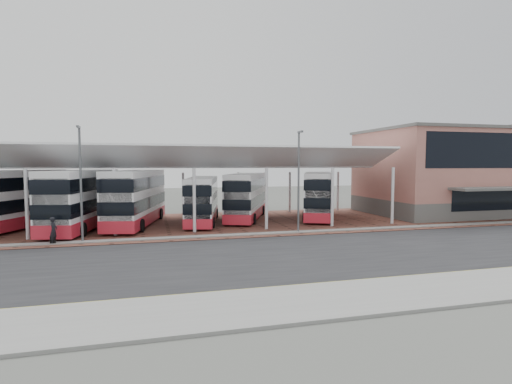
{
  "coord_description": "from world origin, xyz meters",
  "views": [
    {
      "loc": [
        -9.37,
        -23.34,
        5.49
      ],
      "look_at": [
        -0.83,
        8.81,
        3.16
      ],
      "focal_mm": 28.0,
      "sensor_mm": 36.0,
      "label": 1
    }
  ],
  "objects_px": {
    "bus_2": "(136,198)",
    "bus_4": "(246,196)",
    "bus_1": "(82,200)",
    "pedestrian": "(54,231)",
    "bus_0": "(7,201)",
    "terminal": "(451,172)",
    "bus_3": "(202,200)",
    "bus_5": "(318,195)"
  },
  "relations": [
    {
      "from": "bus_1",
      "to": "bus_4",
      "type": "relative_size",
      "value": 1.11
    },
    {
      "from": "terminal",
      "to": "bus_2",
      "type": "xyz_separation_m",
      "value": [
        -33.59,
        -0.38,
        -2.17
      ]
    },
    {
      "from": "bus_0",
      "to": "pedestrian",
      "type": "xyz_separation_m",
      "value": [
        4.85,
        -6.95,
        -1.52
      ]
    },
    {
      "from": "bus_2",
      "to": "bus_0",
      "type": "bearing_deg",
      "value": -164.04
    },
    {
      "from": "bus_1",
      "to": "bus_3",
      "type": "bearing_deg",
      "value": 16.73
    },
    {
      "from": "bus_0",
      "to": "bus_4",
      "type": "height_order",
      "value": "bus_0"
    },
    {
      "from": "bus_2",
      "to": "bus_4",
      "type": "distance_m",
      "value": 10.5
    },
    {
      "from": "bus_2",
      "to": "pedestrian",
      "type": "xyz_separation_m",
      "value": [
        -5.17,
        -7.5,
        -1.5
      ]
    },
    {
      "from": "pedestrian",
      "to": "bus_1",
      "type": "bearing_deg",
      "value": 2.75
    },
    {
      "from": "bus_3",
      "to": "bus_5",
      "type": "xyz_separation_m",
      "value": [
        11.83,
        0.64,
        0.19
      ]
    },
    {
      "from": "bus_1",
      "to": "pedestrian",
      "type": "relative_size",
      "value": 6.63
    },
    {
      "from": "bus_3",
      "to": "terminal",
      "type": "bearing_deg",
      "value": 12.81
    },
    {
      "from": "bus_3",
      "to": "bus_5",
      "type": "bearing_deg",
      "value": 15.03
    },
    {
      "from": "bus_2",
      "to": "pedestrian",
      "type": "bearing_deg",
      "value": -111.78
    },
    {
      "from": "terminal",
      "to": "pedestrian",
      "type": "relative_size",
      "value": 9.94
    },
    {
      "from": "terminal",
      "to": "pedestrian",
      "type": "height_order",
      "value": "terminal"
    },
    {
      "from": "bus_1",
      "to": "pedestrian",
      "type": "xyz_separation_m",
      "value": [
        -0.85,
        -6.47,
        -1.52
      ]
    },
    {
      "from": "bus_0",
      "to": "bus_4",
      "type": "bearing_deg",
      "value": 28.1
    },
    {
      "from": "terminal",
      "to": "bus_3",
      "type": "distance_m",
      "value": 27.84
    },
    {
      "from": "bus_0",
      "to": "bus_1",
      "type": "height_order",
      "value": "bus_0"
    },
    {
      "from": "bus_1",
      "to": "bus_5",
      "type": "height_order",
      "value": "bus_1"
    },
    {
      "from": "terminal",
      "to": "bus_4",
      "type": "xyz_separation_m",
      "value": [
        -23.18,
        0.99,
        -2.36
      ]
    },
    {
      "from": "bus_1",
      "to": "bus_2",
      "type": "xyz_separation_m",
      "value": [
        4.32,
        1.02,
        -0.02
      ]
    },
    {
      "from": "bus_0",
      "to": "bus_3",
      "type": "relative_size",
      "value": 1.16
    },
    {
      "from": "bus_3",
      "to": "bus_1",
      "type": "bearing_deg",
      "value": -162.5
    },
    {
      "from": "terminal",
      "to": "bus_3",
      "type": "xyz_separation_m",
      "value": [
        -27.72,
        -0.41,
        -2.51
      ]
    },
    {
      "from": "bus_1",
      "to": "bus_5",
      "type": "xyz_separation_m",
      "value": [
        22.02,
        1.63,
        -0.17
      ]
    },
    {
      "from": "bus_4",
      "to": "bus_5",
      "type": "bearing_deg",
      "value": 16.56
    },
    {
      "from": "terminal",
      "to": "bus_3",
      "type": "height_order",
      "value": "terminal"
    },
    {
      "from": "bus_3",
      "to": "bus_0",
      "type": "bearing_deg",
      "value": -166.18
    },
    {
      "from": "bus_0",
      "to": "bus_2",
      "type": "distance_m",
      "value": 10.04
    },
    {
      "from": "bus_3",
      "to": "pedestrian",
      "type": "relative_size",
      "value": 5.65
    },
    {
      "from": "bus_3",
      "to": "bus_2",
      "type": "bearing_deg",
      "value": -168.37
    },
    {
      "from": "bus_1",
      "to": "bus_3",
      "type": "distance_m",
      "value": 10.25
    },
    {
      "from": "terminal",
      "to": "bus_4",
      "type": "bearing_deg",
      "value": 177.55
    },
    {
      "from": "bus_2",
      "to": "bus_3",
      "type": "bearing_deg",
      "value": 12.5
    },
    {
      "from": "bus_1",
      "to": "bus_4",
      "type": "bearing_deg",
      "value": 20.41
    },
    {
      "from": "bus_0",
      "to": "pedestrian",
      "type": "height_order",
      "value": "bus_0"
    },
    {
      "from": "bus_4",
      "to": "bus_5",
      "type": "distance_m",
      "value": 7.33
    },
    {
      "from": "bus_1",
      "to": "bus_5",
      "type": "bearing_deg",
      "value": 15.4
    },
    {
      "from": "pedestrian",
      "to": "bus_0",
      "type": "bearing_deg",
      "value": 45.14
    },
    {
      "from": "bus_0",
      "to": "bus_3",
      "type": "distance_m",
      "value": 15.9
    }
  ]
}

